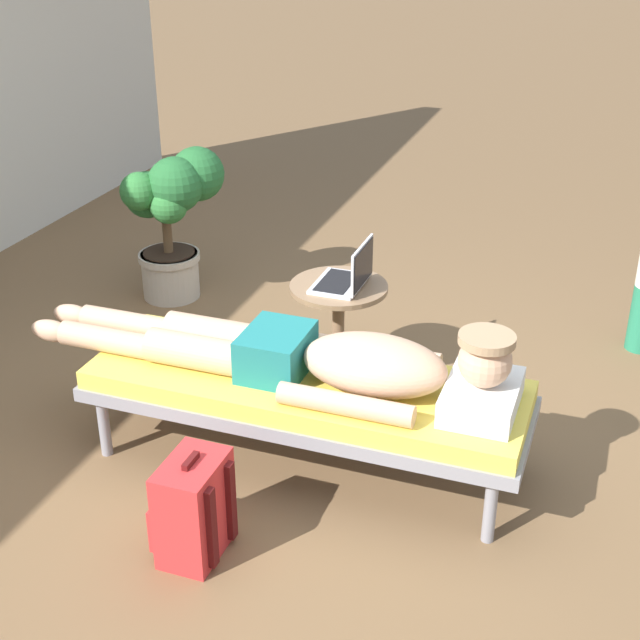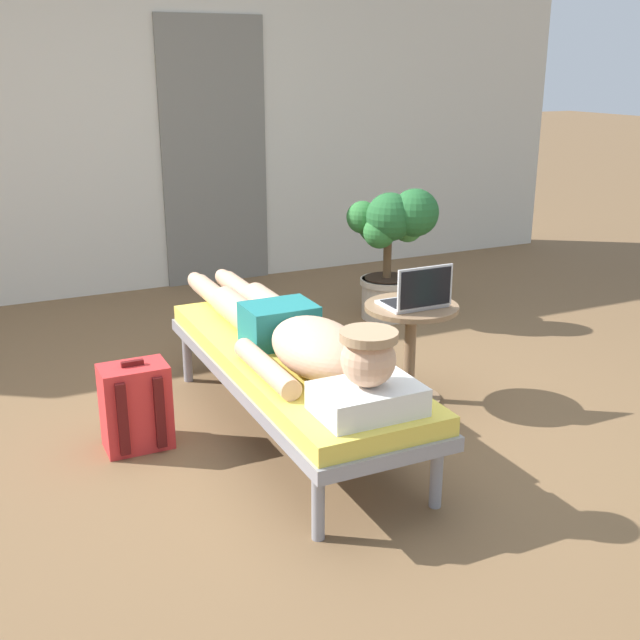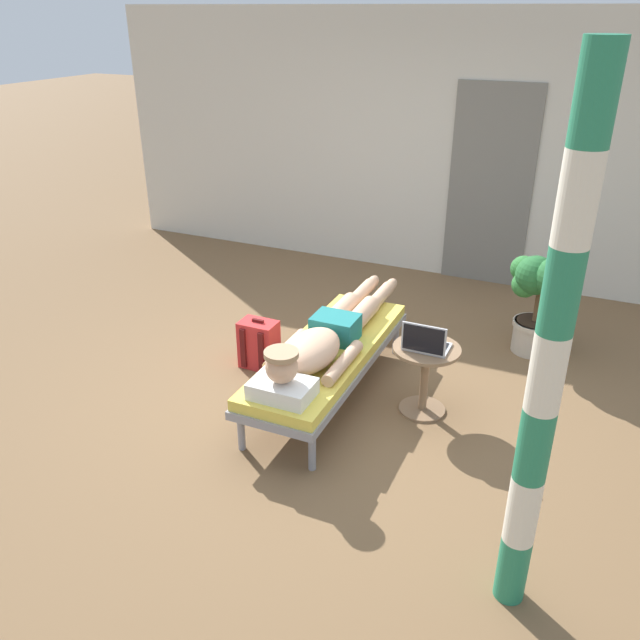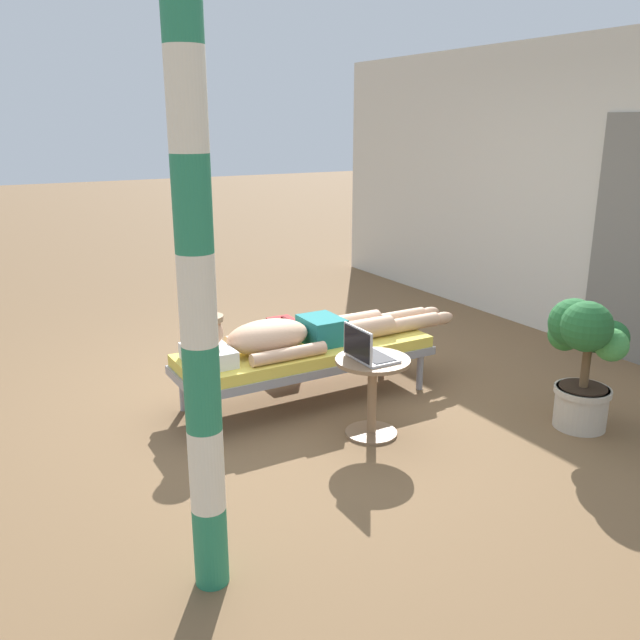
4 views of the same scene
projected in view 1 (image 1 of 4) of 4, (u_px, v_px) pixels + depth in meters
The scene contains 7 objects.
ground_plane at pixel (309, 460), 3.95m from camera, with size 40.00×40.00×0.00m, color brown.
lounge_chair at pixel (306, 392), 3.80m from camera, with size 0.62×1.89×0.42m.
person_reclining at pixel (321, 359), 3.70m from camera, with size 0.53×2.17×0.33m.
side_table at pixel (338, 316), 4.42m from camera, with size 0.48×0.48×0.52m.
laptop at pixel (349, 275), 4.30m from camera, with size 0.31×0.24×0.23m.
backpack at pixel (193, 508), 3.34m from camera, with size 0.30×0.26×0.42m.
potted_plant at pixel (171, 208), 5.21m from camera, with size 0.54×0.56×0.91m.
Camera 1 is at (-3.04, -1.15, 2.32)m, focal length 50.38 mm.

